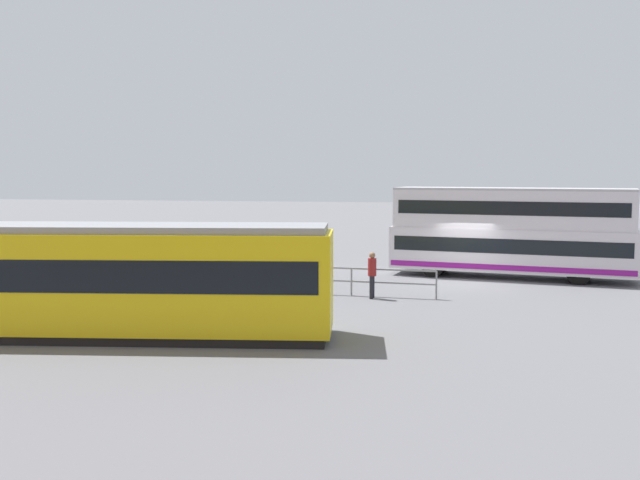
{
  "coord_description": "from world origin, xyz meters",
  "views": [
    {
      "loc": [
        -0.07,
        31.73,
        4.78
      ],
      "look_at": [
        5.52,
        3.7,
        2.09
      ],
      "focal_mm": 41.31,
      "sensor_mm": 36.0,
      "label": 1
    }
  ],
  "objects": [
    {
      "name": "ground_plane",
      "position": [
        0.0,
        0.0,
        0.0
      ],
      "size": [
        160.0,
        160.0,
        0.0
      ],
      "primitive_type": "plane",
      "color": "slate"
    },
    {
      "name": "double_decker_bus",
      "position": [
        -2.06,
        -2.03,
        2.06
      ],
      "size": [
        10.89,
        4.27,
        4.03
      ],
      "color": "silver",
      "rests_on": "ground"
    },
    {
      "name": "tram_yellow",
      "position": [
        11.14,
        12.6,
        1.7
      ],
      "size": [
        15.4,
        4.68,
        3.26
      ],
      "color": "yellow",
      "rests_on": "ground"
    },
    {
      "name": "pedestrian_near_railing",
      "position": [
        3.35,
        4.57,
        1.01
      ],
      "size": [
        0.35,
        0.36,
        1.75
      ],
      "color": "black",
      "rests_on": "ground"
    },
    {
      "name": "pedestrian_railing",
      "position": [
        4.21,
        4.04,
        0.73
      ],
      "size": [
        6.55,
        0.49,
        1.08
      ],
      "color": "gray",
      "rests_on": "ground"
    },
    {
      "name": "info_sign",
      "position": [
        8.15,
        3.19,
        1.54
      ],
      "size": [
        0.92,
        0.3,
        2.26
      ],
      "color": "slate",
      "rests_on": "ground"
    }
  ]
}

